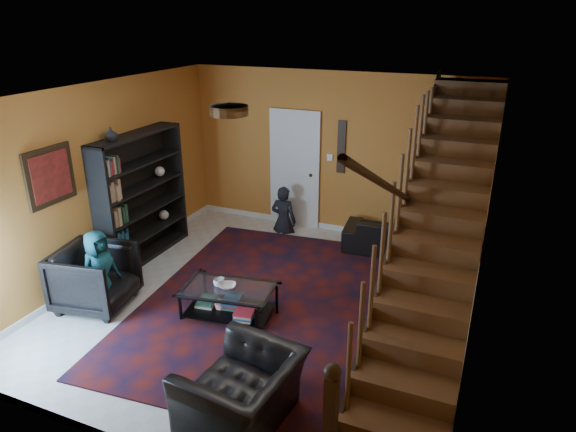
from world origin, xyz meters
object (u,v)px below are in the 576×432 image
object	(u,v)px
sofa	(405,237)
bookshelf	(142,199)
armchair_right	(242,393)
armchair_left	(95,278)
coffee_table	(229,301)

from	to	relation	value
sofa	bookshelf	bearing A→B (deg)	18.22
sofa	armchair_right	distance (m)	4.41
armchair_left	coffee_table	world-z (taller)	armchair_left
bookshelf	sofa	distance (m)	4.24
sofa	coffee_table	world-z (taller)	sofa
bookshelf	armchair_right	xyz separation A→B (m)	(3.12, -2.65, -0.62)
bookshelf	coffee_table	world-z (taller)	bookshelf
armchair_left	coffee_table	size ratio (longest dim) A/B	0.75
bookshelf	armchair_right	bearing A→B (deg)	-40.38
armchair_right	coffee_table	xyz separation A→B (m)	(-1.00, 1.55, -0.10)
armchair_left	armchair_right	bearing A→B (deg)	-122.15
bookshelf	armchair_left	size ratio (longest dim) A/B	2.17
armchair_right	coffee_table	bearing A→B (deg)	-140.74
coffee_table	armchair_right	bearing A→B (deg)	-57.05
armchair_left	armchair_right	distance (m)	2.99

